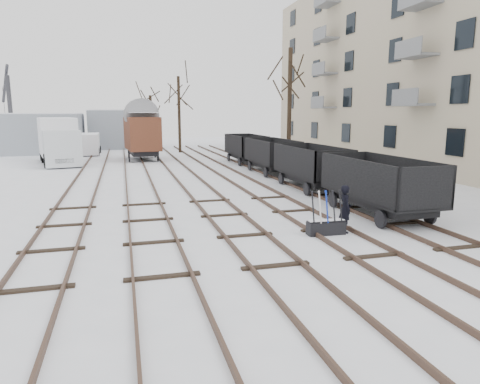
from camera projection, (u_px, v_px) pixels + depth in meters
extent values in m
plane|color=white|center=(245.00, 236.00, 14.30)|extent=(120.00, 120.00, 0.00)
cube|color=black|center=(75.00, 180.00, 25.83)|extent=(0.07, 52.00, 0.15)
cube|color=black|center=(100.00, 179.00, 26.20)|extent=(0.07, 52.00, 0.15)
cube|color=black|center=(61.00, 233.00, 14.64)|extent=(1.90, 0.20, 0.08)
cube|color=black|center=(126.00, 178.00, 26.61)|extent=(0.07, 52.00, 0.15)
cube|color=black|center=(149.00, 177.00, 26.98)|extent=(0.07, 52.00, 0.15)
cube|color=black|center=(150.00, 227.00, 15.42)|extent=(1.90, 0.20, 0.08)
cube|color=black|center=(174.00, 176.00, 27.39)|extent=(0.07, 52.00, 0.15)
cube|color=black|center=(196.00, 176.00, 27.76)|extent=(0.07, 52.00, 0.15)
cube|color=black|center=(230.00, 221.00, 16.20)|extent=(1.90, 0.20, 0.08)
cube|color=black|center=(220.00, 175.00, 28.16)|extent=(0.07, 52.00, 0.15)
cube|color=black|center=(241.00, 174.00, 28.54)|extent=(0.07, 52.00, 0.15)
cube|color=black|center=(304.00, 216.00, 16.98)|extent=(1.90, 0.20, 0.08)
cube|color=black|center=(263.00, 173.00, 28.94)|extent=(0.07, 52.00, 0.15)
cube|color=black|center=(283.00, 172.00, 29.31)|extent=(0.07, 52.00, 0.15)
cube|color=black|center=(370.00, 212.00, 17.75)|extent=(1.90, 0.20, 0.08)
cube|color=#B6A38C|center=(455.00, 59.00, 31.33)|extent=(10.00, 45.00, 16.00)
cube|color=gray|center=(31.00, 133.00, 44.72)|extent=(10.00, 8.00, 4.00)
cube|color=white|center=(30.00, 114.00, 44.35)|extent=(9.80, 7.84, 0.10)
cube|color=gray|center=(120.00, 129.00, 50.82)|extent=(7.00, 6.00, 4.40)
cube|color=white|center=(119.00, 110.00, 50.41)|extent=(6.86, 5.88, 0.10)
cube|color=black|center=(326.00, 228.00, 14.48)|extent=(1.31, 0.46, 0.44)
cube|color=black|center=(326.00, 221.00, 14.44)|extent=(1.31, 0.34, 0.06)
cube|color=white|center=(326.00, 220.00, 14.43)|extent=(1.26, 0.30, 0.03)
cylinder|color=black|center=(313.00, 208.00, 14.24)|extent=(0.06, 0.32, 1.08)
cylinder|color=silver|center=(320.00, 208.00, 14.29)|extent=(0.06, 0.32, 1.08)
cylinder|color=#0D28A9|center=(327.00, 207.00, 14.35)|extent=(0.06, 0.32, 1.08)
cylinder|color=black|center=(334.00, 207.00, 14.41)|extent=(0.06, 0.32, 1.08)
cylinder|color=black|center=(340.00, 206.00, 14.47)|extent=(0.06, 0.32, 1.08)
imported|color=black|center=(345.00, 209.00, 14.66)|extent=(0.48, 0.66, 1.65)
cube|color=black|center=(378.00, 200.00, 17.20)|extent=(1.81, 4.99, 0.38)
cube|color=black|center=(378.00, 196.00, 17.16)|extent=(2.27, 5.67, 0.11)
cube|color=black|center=(355.00, 178.00, 16.75)|extent=(0.09, 5.67, 1.51)
cube|color=black|center=(403.00, 176.00, 17.31)|extent=(0.09, 5.67, 1.51)
cube|color=white|center=(378.00, 193.00, 17.15)|extent=(2.04, 5.44, 0.06)
cylinder|color=black|center=(380.00, 219.00, 15.26)|extent=(0.11, 0.66, 0.66)
cylinder|color=black|center=(375.00, 197.00, 19.24)|extent=(0.11, 0.66, 0.66)
cube|color=black|center=(311.00, 178.00, 23.27)|extent=(1.81, 4.99, 0.38)
cube|color=black|center=(311.00, 174.00, 23.24)|extent=(2.27, 5.67, 0.11)
cube|color=black|center=(293.00, 161.00, 22.82)|extent=(0.09, 5.67, 1.51)
cube|color=black|center=(330.00, 160.00, 23.38)|extent=(0.09, 5.67, 1.51)
cube|color=white|center=(311.00, 172.00, 23.22)|extent=(2.04, 5.44, 0.06)
cylinder|color=black|center=(307.00, 189.00, 21.33)|extent=(0.11, 0.66, 0.66)
cylinder|color=black|center=(314.00, 177.00, 25.31)|extent=(0.11, 0.66, 0.66)
cube|color=black|center=(272.00, 164.00, 29.34)|extent=(1.81, 4.99, 0.38)
cube|color=black|center=(272.00, 162.00, 29.31)|extent=(2.27, 5.67, 0.11)
cube|color=black|center=(257.00, 151.00, 28.89)|extent=(0.09, 5.67, 1.51)
cube|color=black|center=(287.00, 150.00, 29.45)|extent=(0.09, 5.67, 1.51)
cube|color=white|center=(272.00, 160.00, 29.29)|extent=(2.04, 5.44, 0.06)
cylinder|color=black|center=(266.00, 172.00, 27.40)|extent=(0.11, 0.66, 0.66)
cylinder|color=black|center=(277.00, 165.00, 31.38)|extent=(0.11, 0.66, 0.66)
cube|color=black|center=(246.00, 156.00, 35.41)|extent=(1.81, 4.99, 0.38)
cube|color=black|center=(246.00, 153.00, 35.38)|extent=(2.27, 5.67, 0.11)
cube|color=black|center=(233.00, 144.00, 34.96)|extent=(0.09, 5.67, 1.51)
cube|color=black|center=(258.00, 144.00, 35.52)|extent=(0.09, 5.67, 1.51)
cube|color=white|center=(246.00, 152.00, 35.36)|extent=(2.04, 5.44, 0.06)
cylinder|color=black|center=(239.00, 162.00, 33.47)|extent=(0.11, 0.66, 0.66)
cylinder|color=black|center=(251.00, 157.00, 37.45)|extent=(0.11, 0.66, 0.66)
cube|color=black|center=(143.00, 152.00, 37.94)|extent=(2.49, 4.95, 0.43)
cube|color=#4E2417|center=(142.00, 133.00, 37.65)|extent=(3.07, 5.64, 2.83)
cube|color=white|center=(141.00, 113.00, 37.33)|extent=(2.78, 5.35, 0.04)
cylinder|color=black|center=(129.00, 158.00, 36.04)|extent=(0.13, 0.76, 0.76)
cylinder|color=black|center=(155.00, 153.00, 39.96)|extent=(0.13, 0.76, 0.76)
cube|color=black|center=(60.00, 156.00, 35.09)|extent=(2.98, 8.30, 0.32)
cube|color=silver|center=(53.00, 149.00, 32.06)|extent=(2.99, 2.65, 2.70)
cube|color=white|center=(60.00, 137.00, 35.63)|extent=(3.82, 6.06, 3.03)
cube|color=white|center=(58.00, 118.00, 35.35)|extent=(3.74, 5.94, 0.04)
cylinder|color=black|center=(38.00, 161.00, 32.13)|extent=(0.32, 1.08, 1.08)
cylinder|color=black|center=(79.00, 153.00, 38.28)|extent=(0.32, 1.08, 1.08)
cube|color=white|center=(88.00, 144.00, 42.61)|extent=(2.13, 4.79, 1.94)
cube|color=white|center=(88.00, 134.00, 42.43)|extent=(2.08, 4.68, 0.04)
cylinder|color=black|center=(77.00, 152.00, 41.05)|extent=(0.24, 0.76, 0.76)
cylinder|color=black|center=(100.00, 149.00, 44.42)|extent=(0.24, 0.76, 0.76)
cube|color=#303035|center=(14.00, 150.00, 43.10)|extent=(2.25, 2.25, 0.78)
cylinder|color=#303035|center=(11.00, 115.00, 42.47)|extent=(0.43, 0.43, 7.75)
cylinder|color=#303035|center=(12.00, 84.00, 43.56)|extent=(2.01, 4.71, 3.57)
cylinder|color=black|center=(19.00, 108.00, 45.91)|extent=(0.04, 0.04, 4.36)
cylinder|color=black|center=(289.00, 111.00, 29.97)|extent=(0.30, 0.30, 8.49)
cylinder|color=black|center=(151.00, 124.00, 45.08)|extent=(0.30, 0.30, 5.92)
cylinder|color=black|center=(179.00, 115.00, 44.53)|extent=(0.30, 0.30, 7.83)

